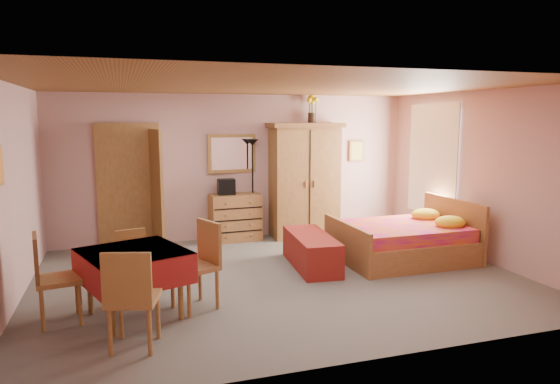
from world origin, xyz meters
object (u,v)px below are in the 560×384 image
object	(u,v)px
chair_north	(135,265)
chair_east	(194,266)
wardrobe	(304,180)
chair_west	(59,278)
bench	(311,251)
floor_lamp	(253,189)
chair_south	(134,298)
bed	(402,231)
wall_mirror	(232,154)
stereo	(226,187)
dining_table	(134,284)
chest_of_drawers	(235,217)
sunflower_vase	(312,109)

from	to	relation	value
chair_north	chair_east	size ratio (longest dim) A/B	0.81
wardrobe	chair_west	world-z (taller)	wardrobe
bench	chair_west	size ratio (longest dim) A/B	1.46
floor_lamp	chair_south	distance (m)	4.50
wardrobe	bed	xyz separation A→B (m)	(0.89, -1.93, -0.59)
wall_mirror	chair_east	distance (m)	3.60
wall_mirror	floor_lamp	bearing A→B (deg)	-27.71
floor_lamp	wardrobe	xyz separation A→B (m)	(0.95, -0.11, 0.14)
stereo	floor_lamp	xyz separation A→B (m)	(0.50, 0.06, -0.08)
stereo	chair_south	xyz separation A→B (m)	(-1.69, -3.85, -0.49)
wall_mirror	dining_table	size ratio (longest dim) A/B	0.86
stereo	bench	size ratio (longest dim) A/B	0.21
wall_mirror	dining_table	distance (m)	3.94
stereo	wall_mirror	bearing A→B (deg)	54.22
wardrobe	bench	size ratio (longest dim) A/B	1.46
chest_of_drawers	chair_north	world-z (taller)	chest_of_drawers
chest_of_drawers	chair_east	size ratio (longest dim) A/B	0.89
wardrobe	stereo	bearing A→B (deg)	178.21
chest_of_drawers	dining_table	bearing A→B (deg)	-123.01
wall_mirror	bench	xyz separation A→B (m)	(0.72, -2.12, -1.31)
chest_of_drawers	floor_lamp	xyz separation A→B (m)	(0.34, 0.05, 0.48)
stereo	floor_lamp	distance (m)	0.51
wall_mirror	chair_east	xyz separation A→B (m)	(-1.16, -3.25, -1.05)
stereo	chair_south	size ratio (longest dim) A/B	0.30
bed	chair_east	world-z (taller)	chair_east
stereo	chair_west	world-z (taller)	stereo
wall_mirror	chair_north	distance (m)	3.39
bench	chair_north	xyz separation A→B (m)	(-2.51, -0.52, 0.17)
stereo	wardrobe	distance (m)	1.45
dining_table	stereo	bearing A→B (deg)	61.53
chest_of_drawers	bench	xyz separation A→B (m)	(0.72, -1.91, -0.18)
floor_lamp	chair_west	bearing A→B (deg)	-133.75
wall_mirror	dining_table	bearing A→B (deg)	-122.14
chest_of_drawers	floor_lamp	world-z (taller)	floor_lamp
chest_of_drawers	chair_south	xyz separation A→B (m)	(-1.85, -3.85, 0.07)
floor_lamp	dining_table	world-z (taller)	floor_lamp
chest_of_drawers	stereo	xyz separation A→B (m)	(-0.16, -0.01, 0.56)
floor_lamp	sunflower_vase	bearing A→B (deg)	0.31
bed	bench	world-z (taller)	bed
wall_mirror	chair_north	size ratio (longest dim) A/B	1.08
wall_mirror	chair_west	world-z (taller)	wall_mirror
sunflower_vase	chair_north	size ratio (longest dim) A/B	0.62
bench	dining_table	bearing A→B (deg)	-155.27
wall_mirror	bed	bearing A→B (deg)	-48.28
floor_lamp	bed	world-z (taller)	floor_lamp
chair_north	sunflower_vase	bearing A→B (deg)	-155.81
bed	chair_west	xyz separation A→B (m)	(-4.77, -1.02, 0.04)
bench	bed	bearing A→B (deg)	-2.78
dining_table	floor_lamp	bearing A→B (deg)	55.40
bench	chair_north	world-z (taller)	chair_north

